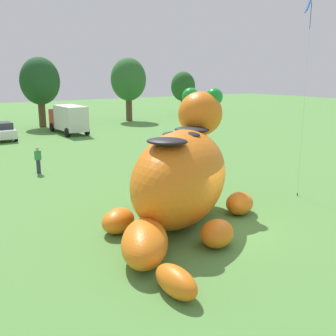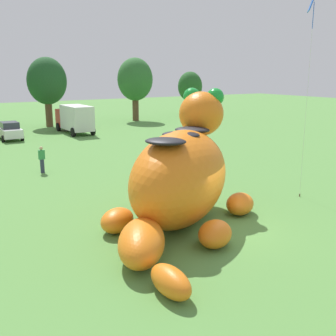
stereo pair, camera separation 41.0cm
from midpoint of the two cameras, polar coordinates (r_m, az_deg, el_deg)
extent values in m
plane|color=#568E42|center=(17.44, 8.66, -8.45)|extent=(160.00, 160.00, 0.00)
ellipsoid|color=orange|center=(17.53, 2.41, -1.34)|extent=(7.79, 7.12, 3.99)
ellipsoid|color=orange|center=(19.96, 5.21, 7.46)|extent=(3.12, 3.08, 2.11)
sphere|color=green|center=(20.36, 3.90, 9.82)|extent=(0.84, 0.84, 0.84)
sphere|color=green|center=(20.06, 7.12, 9.71)|extent=(0.84, 0.84, 0.84)
ellipsoid|color=black|center=(18.67, 4.00, 5.28)|extent=(1.98, 2.04, 0.27)
ellipsoid|color=black|center=(17.17, 2.46, 4.61)|extent=(1.98, 2.04, 0.27)
ellipsoid|color=black|center=(15.51, 0.42, 3.70)|extent=(1.98, 2.04, 0.27)
ellipsoid|color=orange|center=(20.44, -1.84, -3.60)|extent=(2.10, 2.00, 0.98)
ellipsoid|color=orange|center=(19.27, 10.50, -4.88)|extent=(2.10, 2.00, 0.98)
ellipsoid|color=orange|center=(17.01, -6.33, -7.19)|extent=(2.10, 2.00, 0.98)
ellipsoid|color=orange|center=(15.70, 7.26, -9.00)|extent=(2.10, 2.00, 0.98)
ellipsoid|color=orange|center=(14.33, -2.84, -10.21)|extent=(3.06, 3.55, 1.40)
ellipsoid|color=orange|center=(12.45, 1.33, -15.40)|extent=(0.89, 1.84, 0.85)
cube|color=white|center=(42.48, -20.73, 4.65)|extent=(1.76, 4.12, 0.80)
cube|color=#2D333D|center=(42.25, -20.77, 5.56)|extent=(1.52, 1.99, 0.60)
cylinder|color=black|center=(43.93, -19.92, 4.44)|extent=(0.25, 0.64, 0.64)
cylinder|color=black|center=(41.15, -21.51, 3.77)|extent=(0.25, 0.64, 0.64)
cylinder|color=black|center=(41.46, -19.20, 4.02)|extent=(0.25, 0.64, 0.64)
cube|color=#B2231E|center=(47.35, -13.55, 6.75)|extent=(2.01, 1.81, 1.90)
cube|color=silver|center=(44.32, -12.20, 6.80)|extent=(2.13, 4.61, 2.50)
cylinder|color=black|center=(47.15, -14.64, 5.50)|extent=(0.29, 0.90, 0.90)
cylinder|color=black|center=(47.79, -12.36, 5.72)|extent=(0.29, 0.90, 0.90)
cylinder|color=black|center=(42.62, -12.69, 4.84)|extent=(0.29, 0.90, 0.90)
cylinder|color=black|center=(43.36, -10.07, 5.09)|extent=(0.29, 0.90, 0.90)
cylinder|color=brown|center=(51.21, -15.87, 7.10)|extent=(0.81, 0.81, 2.83)
ellipsoid|color=#1E4C23|center=(50.98, -16.15, 11.47)|extent=(4.54, 4.54, 5.44)
cylinder|color=brown|center=(55.49, -4.28, 8.01)|extent=(0.82, 0.82, 2.88)
ellipsoid|color=#2D662D|center=(55.28, -4.35, 12.11)|extent=(4.60, 4.60, 5.52)
cylinder|color=brown|center=(62.93, 3.21, 8.34)|extent=(0.64, 0.64, 2.26)
ellipsoid|color=#235623|center=(62.74, 3.25, 11.18)|extent=(3.61, 3.61, 4.33)
cylinder|color=#2D334C|center=(27.82, -16.55, 0.27)|extent=(0.26, 0.26, 0.88)
cube|color=#338C4C|center=(27.67, -16.65, 1.77)|extent=(0.38, 0.22, 0.60)
sphere|color=tan|center=(27.59, -16.70, 2.62)|extent=(0.22, 0.22, 0.22)
cylinder|color=brown|center=(22.79, 18.20, -3.58)|extent=(0.06, 0.06, 0.15)
cylinder|color=silver|center=(21.94, 19.13, 8.88)|extent=(0.01, 0.01, 9.73)
cylinder|color=blue|center=(22.05, 19.94, 19.20)|extent=(0.03, 0.03, 1.20)
camera|label=1|loc=(0.20, -89.36, 0.15)|focal=44.18mm
camera|label=2|loc=(0.20, 90.64, -0.15)|focal=44.18mm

